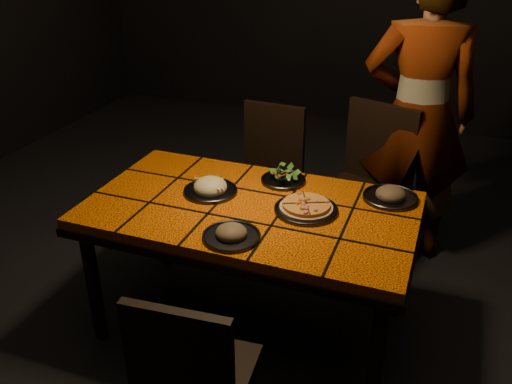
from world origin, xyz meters
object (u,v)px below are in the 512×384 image
(chair_far_right, at_px, (370,176))
(diner, at_px, (418,116))
(plate_pizza, at_px, (306,208))
(dining_table, at_px, (250,219))
(plate_pasta, at_px, (210,188))
(chair_far_left, at_px, (268,167))
(chair_near, at_px, (192,374))

(chair_far_right, distance_m, diner, 0.46)
(diner, relative_size, plate_pizza, 5.53)
(chair_far_right, xyz_separation_m, plate_pizza, (-0.17, -0.86, 0.19))
(dining_table, xyz_separation_m, plate_pasta, (-0.24, 0.06, 0.10))
(chair_far_left, distance_m, chair_far_right, 0.67)
(dining_table, bearing_deg, chair_far_left, 104.14)
(dining_table, bearing_deg, chair_near, -83.25)
(chair_far_left, bearing_deg, diner, 14.21)
(dining_table, relative_size, plate_pizza, 4.75)
(chair_near, distance_m, diner, 2.08)
(plate_pizza, bearing_deg, plate_pasta, 178.08)
(dining_table, distance_m, diner, 1.30)
(diner, bearing_deg, plate_pasta, 38.76)
(dining_table, xyz_separation_m, plate_pizza, (0.27, 0.04, 0.10))
(chair_near, xyz_separation_m, chair_far_right, (0.34, 1.78, 0.08))
(dining_table, distance_m, chair_far_left, 0.94)
(chair_far_left, xyz_separation_m, chair_far_right, (0.67, -0.01, 0.05))
(chair_far_right, xyz_separation_m, diner, (0.23, 0.18, 0.36))
(chair_far_left, xyz_separation_m, diner, (0.90, 0.17, 0.41))
(chair_near, relative_size, plate_pasta, 3.16)
(chair_near, bearing_deg, chair_far_left, -84.05)
(chair_far_right, height_order, plate_pasta, chair_far_right)
(chair_near, bearing_deg, chair_far_right, -105.42)
(chair_far_right, bearing_deg, plate_pizza, -83.79)
(dining_table, relative_size, diner, 0.86)
(chair_far_left, height_order, plate_pizza, chair_far_left)
(chair_far_right, bearing_deg, chair_near, -83.33)
(dining_table, bearing_deg, plate_pizza, 8.49)
(plate_pizza, bearing_deg, diner, 69.08)
(diner, bearing_deg, chair_far_right, 29.19)
(dining_table, relative_size, plate_pasta, 5.81)
(dining_table, bearing_deg, plate_pasta, 166.57)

